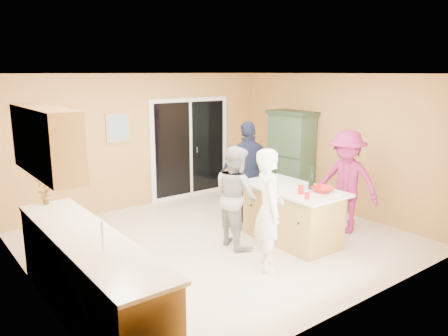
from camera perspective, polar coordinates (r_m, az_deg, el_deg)
floor at (r=7.03m, az=-0.49°, el=-9.49°), size 5.50×5.50×0.00m
ceiling at (r=6.52m, az=-0.53°, el=12.21°), size 5.50×5.00×0.10m
wall_back at (r=8.76m, az=-10.37°, el=3.53°), size 5.50×0.10×2.60m
wall_front at (r=4.94m, az=17.17°, el=-3.71°), size 5.50×0.10×2.60m
wall_left at (r=5.51m, az=-24.08°, el=-2.60°), size 0.10×5.00×2.60m
wall_right at (r=8.56m, az=14.42°, el=3.14°), size 0.10×5.00×2.60m
left_cabinet_run at (r=4.92m, az=-16.70°, el=-14.21°), size 0.65×3.05×1.24m
upper_cabinets at (r=5.25m, az=-22.27°, el=3.28°), size 0.35×1.60×0.75m
sliding_door at (r=9.28m, az=-4.43°, el=2.63°), size 1.90×0.07×2.10m
framed_picture at (r=8.46m, az=-13.70°, el=5.13°), size 0.46×0.04×0.56m
kitchen_island at (r=6.98m, az=8.81°, el=-6.20°), size 0.94×1.69×0.88m
green_hutch at (r=9.03m, az=8.73°, el=1.33°), size 0.54×1.02×1.86m
woman_white at (r=5.88m, az=5.89°, el=-5.44°), size 0.67×0.72×1.66m
woman_grey at (r=6.65m, az=1.57°, el=-3.71°), size 0.65×0.80×1.56m
woman_navy at (r=7.69m, az=3.25°, el=-0.56°), size 1.14×0.76×1.80m
woman_magenta at (r=7.46m, az=15.67°, el=-1.74°), size 0.91×1.24×1.71m
serving_bowl at (r=6.66m, az=12.76°, el=-2.74°), size 0.34×0.34×0.08m
tulip_vase at (r=6.12m, az=-22.38°, el=-2.74°), size 0.22×0.18×0.37m
tumbler_near at (r=6.49m, az=9.99°, el=-2.80°), size 0.12×0.12×0.13m
tumbler_far at (r=6.25m, az=10.80°, el=-3.56°), size 0.08×0.08×0.10m
wine_bottle at (r=6.76m, az=11.34°, el=-1.57°), size 0.08×0.08×0.36m
white_plate at (r=6.63m, az=14.44°, el=-3.16°), size 0.28×0.28×0.02m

